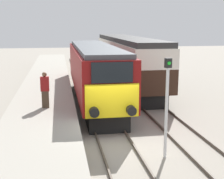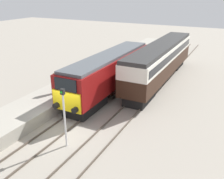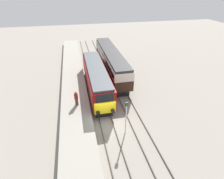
{
  "view_description": "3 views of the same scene",
  "coord_description": "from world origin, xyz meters",
  "views": [
    {
      "loc": [
        -2.32,
        -12.86,
        5.18
      ],
      "look_at": [
        0.0,
        0.74,
        2.3
      ],
      "focal_mm": 50.0,
      "sensor_mm": 36.0,
      "label": 1
    },
    {
      "loc": [
        10.52,
        -12.69,
        9.39
      ],
      "look_at": [
        1.7,
        4.74,
        1.6
      ],
      "focal_mm": 40.0,
      "sensor_mm": 36.0,
      "label": 2
    },
    {
      "loc": [
        -2.68,
        -14.88,
        13.66
      ],
      "look_at": [
        1.7,
        4.74,
        1.6
      ],
      "focal_mm": 28.0,
      "sensor_mm": 36.0,
      "label": 3
    }
  ],
  "objects": [
    {
      "name": "passenger_carriage",
      "position": [
        3.4,
        13.11,
        2.5
      ],
      "size": [
        2.75,
        16.8,
        4.15
      ],
      "color": "black",
      "rests_on": "ground_plane"
    },
    {
      "name": "signal_post",
      "position": [
        1.7,
        -1.79,
        2.35
      ],
      "size": [
        0.24,
        0.28,
        3.96
      ],
      "color": "silver",
      "rests_on": "ground_plane"
    },
    {
      "name": "rails_near_track",
      "position": [
        0.0,
        5.0,
        0.07
      ],
      "size": [
        1.51,
        60.0,
        0.14
      ],
      "color": "#4C4238",
      "rests_on": "ground_plane"
    },
    {
      "name": "locomotive",
      "position": [
        0.0,
        7.53,
        2.15
      ],
      "size": [
        2.7,
        14.09,
        3.85
      ],
      "color": "black",
      "rests_on": "ground_plane"
    },
    {
      "name": "rails_far_track",
      "position": [
        3.4,
        5.0,
        0.07
      ],
      "size": [
        1.5,
        60.0,
        0.14
      ],
      "color": "#4C4238",
      "rests_on": "ground_plane"
    },
    {
      "name": "ground_plane",
      "position": [
        0.0,
        0.0,
        0.0
      ],
      "size": [
        120.0,
        120.0,
        0.0
      ],
      "primitive_type": "plane",
      "color": "gray"
    },
    {
      "name": "person_on_platform",
      "position": [
        -3.08,
        3.19,
        1.89
      ],
      "size": [
        0.44,
        0.26,
        1.86
      ],
      "color": "#473828",
      "rests_on": "platform_left"
    },
    {
      "name": "platform_left",
      "position": [
        -3.3,
        8.0,
        0.47
      ],
      "size": [
        3.5,
        50.0,
        0.95
      ],
      "color": "#9E998C",
      "rests_on": "ground_plane"
    }
  ]
}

